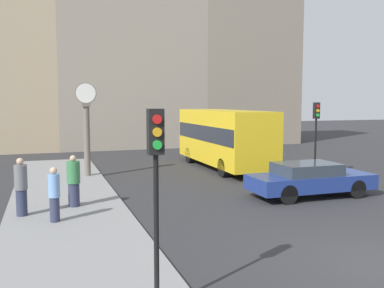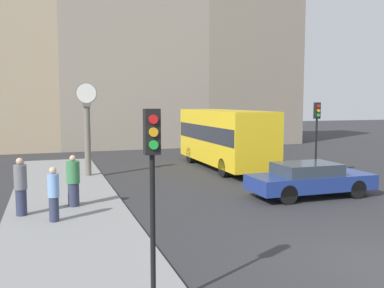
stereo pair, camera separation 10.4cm
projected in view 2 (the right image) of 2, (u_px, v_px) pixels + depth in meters
The scene contains 11 objects.
ground_plane at pixel (376, 264), 9.50m from camera, with size 120.00×120.00×0.00m, color #2D2D30.
sidewalk_corner at pixel (65, 199), 15.64m from camera, with size 3.79×21.29×0.10m, color gray.
building_row at pixel (131, 60), 33.54m from camera, with size 27.22×5.00×15.56m.
sedan_car at pixel (310, 179), 16.14m from camera, with size 4.74×1.84×1.29m.
bus_distant at pixel (224, 136), 22.92m from camera, with size 2.44×8.13×3.12m.
traffic_light_near at pixel (152, 165), 7.13m from camera, with size 0.26×0.24×3.38m.
traffic_light_far at pixel (317, 124), 19.95m from camera, with size 0.26×0.24×3.55m.
street_clock at pixel (87, 129), 20.04m from camera, with size 0.97×0.38×4.36m.
pedestrian_blue_stripe at pixel (54, 194), 12.43m from camera, with size 0.33×0.33×1.61m.
pedestrian_green_hoodie at pixel (73, 181), 14.24m from camera, with size 0.43×0.43×1.72m.
pedestrian_grey_jacket at pixel (21, 187), 13.08m from camera, with size 0.38×0.38×1.79m.
Camera 2 is at (-6.82, -7.40, 3.61)m, focal length 40.00 mm.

